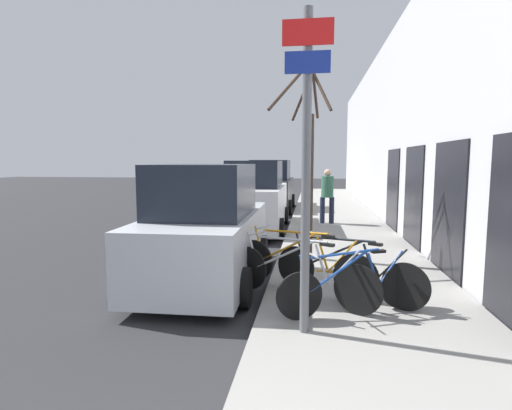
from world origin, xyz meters
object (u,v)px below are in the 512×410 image
parked_car_2 (271,188)px  bicycle_3 (301,264)px  parked_car_1 (256,199)px  signpost (306,162)px  bicycle_1 (298,274)px  parked_car_0 (206,229)px  street_tree (309,166)px  bicycle_0 (352,286)px  pedestrian_near (327,192)px  bicycle_2 (346,272)px

parked_car_2 → bicycle_3: bearing=-81.9°
bicycle_3 → parked_car_1: bearing=41.0°
signpost → bicycle_1: 2.00m
parked_car_0 → parked_car_2: size_ratio=0.91×
parked_car_0 → street_tree: street_tree is taller
signpost → street_tree: bearing=90.1°
bicycle_0 → parked_car_0: 3.02m
parked_car_0 → pedestrian_near: bearing=68.2°
parked_car_2 → pedestrian_near: 5.03m
signpost → bicycle_3: signpost is taller
bicycle_1 → parked_car_1: parked_car_1 is taller
signpost → bicycle_2: size_ratio=1.76×
parked_car_2 → bicycle_1: bearing=-82.4°
bicycle_0 → bicycle_1: 0.86m
bicycle_0 → bicycle_3: bicycle_3 is taller
bicycle_2 → parked_car_1: (-2.31, 6.54, 0.47)m
bicycle_0 → street_tree: bearing=-12.7°
bicycle_2 → pedestrian_near: size_ratio=1.19×
parked_car_1 → bicycle_2: bearing=-71.3°
bicycle_1 → bicycle_3: 0.54m
pedestrian_near → parked_car_2: bearing=108.9°
pedestrian_near → street_tree: size_ratio=0.43×
bicycle_1 → bicycle_2: size_ratio=1.05×
signpost → bicycle_2: (0.61, 1.34, -1.68)m
signpost → bicycle_2: bearing=65.5°
street_tree → bicycle_1: bearing=-92.3°
signpost → street_tree: 3.78m
parked_car_1 → street_tree: bearing=-68.3°
bicycle_2 → bicycle_1: bearing=137.2°
parked_car_1 → street_tree: street_tree is taller
bicycle_3 → parked_car_2: parked_car_2 is taller
signpost → parked_car_2: (-1.76, 13.23, -1.19)m
bicycle_1 → parked_car_2: (-1.65, 12.13, 0.48)m
bicycle_3 → parked_car_0: (-1.78, 0.69, 0.42)m
bicycle_1 → bicycle_3: (0.03, 0.54, 0.00)m
bicycle_1 → bicycle_3: bicycle_3 is taller
parked_car_2 → pedestrian_near: (2.35, -4.45, 0.17)m
pedestrian_near → parked_car_0: bearing=-119.7°
bicycle_2 → street_tree: size_ratio=0.52×
signpost → bicycle_2: 2.23m
bicycle_1 → parked_car_1: bearing=41.8°
bicycle_2 → bicycle_3: bearing=95.4°
bicycle_1 → parked_car_1: 6.97m
bicycle_0 → parked_car_2: size_ratio=0.43×
bicycle_2 → street_tree: (-0.61, 2.44, 1.59)m
bicycle_2 → bicycle_3: (-0.69, 0.30, 0.01)m
bicycle_1 → parked_car_2: parked_car_2 is taller
parked_car_1 → signpost: bearing=-78.6°
signpost → bicycle_0: signpost is taller
bicycle_1 → pedestrian_near: 7.74m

